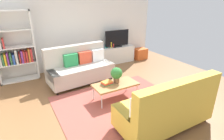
% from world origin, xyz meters
% --- Properties ---
extents(ground_plane, '(7.68, 7.68, 0.00)m').
position_xyz_m(ground_plane, '(0.00, 0.00, 0.00)').
color(ground_plane, brown).
extents(wall_far, '(6.40, 0.12, 2.90)m').
position_xyz_m(wall_far, '(0.00, 2.80, 1.45)').
color(wall_far, white).
rests_on(wall_far, ground_plane).
extents(area_rug, '(2.90, 2.20, 0.01)m').
position_xyz_m(area_rug, '(-0.01, -0.19, 0.01)').
color(area_rug, '#9E4C42').
rests_on(area_rug, ground_plane).
extents(couch_beige, '(1.97, 1.01, 1.10)m').
position_xyz_m(couch_beige, '(-0.36, 1.43, 0.45)').
color(couch_beige, '#B2ADA3').
rests_on(couch_beige, ground_plane).
extents(couch_green, '(1.91, 0.86, 1.10)m').
position_xyz_m(couch_green, '(0.32, -1.41, 0.44)').
color(couch_green, gold).
rests_on(couch_green, ground_plane).
extents(coffee_table, '(1.10, 0.56, 0.42)m').
position_xyz_m(coffee_table, '(0.04, 0.01, 0.39)').
color(coffee_table, '#9E7042').
rests_on(coffee_table, ground_plane).
extents(tv_console, '(1.40, 0.44, 0.64)m').
position_xyz_m(tv_console, '(1.54, 2.46, 0.32)').
color(tv_console, silver).
rests_on(tv_console, ground_plane).
extents(tv, '(1.00, 0.20, 0.64)m').
position_xyz_m(tv, '(1.54, 2.44, 0.95)').
color(tv, black).
rests_on(tv, tv_console).
extents(bookshelf, '(1.10, 0.36, 2.10)m').
position_xyz_m(bookshelf, '(-1.98, 2.48, 0.97)').
color(bookshelf, white).
rests_on(bookshelf, ground_plane).
extents(storage_trunk, '(0.52, 0.40, 0.44)m').
position_xyz_m(storage_trunk, '(2.64, 2.36, 0.22)').
color(storage_trunk, orange).
rests_on(storage_trunk, ground_plane).
extents(potted_plant, '(0.29, 0.29, 0.40)m').
position_xyz_m(potted_plant, '(0.10, 0.07, 0.65)').
color(potted_plant, brown).
rests_on(potted_plant, coffee_table).
extents(table_book_0, '(0.24, 0.18, 0.03)m').
position_xyz_m(table_book_0, '(-0.17, 0.08, 0.43)').
color(table_book_0, '#3F8C4C').
rests_on(table_book_0, coffee_table).
extents(table_book_1, '(0.26, 0.21, 0.03)m').
position_xyz_m(table_book_1, '(-0.17, 0.08, 0.46)').
color(table_book_1, red).
rests_on(table_book_1, table_book_0).
extents(table_book_2, '(0.28, 0.23, 0.03)m').
position_xyz_m(table_book_2, '(-0.17, 0.08, 0.50)').
color(table_book_2, orange).
rests_on(table_book_2, table_book_1).
extents(vase_0, '(0.09, 0.09, 0.15)m').
position_xyz_m(vase_0, '(0.96, 2.51, 0.71)').
color(vase_0, '#4C72B2').
rests_on(vase_0, tv_console).
extents(vase_1, '(0.11, 0.11, 0.13)m').
position_xyz_m(vase_1, '(1.11, 2.51, 0.70)').
color(vase_1, '#33B29E').
rests_on(vase_1, tv_console).
extents(bottle_0, '(0.04, 0.04, 0.22)m').
position_xyz_m(bottle_0, '(1.28, 2.42, 0.75)').
color(bottle_0, gold).
rests_on(bottle_0, tv_console).
extents(bottle_1, '(0.05, 0.05, 0.14)m').
position_xyz_m(bottle_1, '(1.37, 2.42, 0.71)').
color(bottle_1, red).
rests_on(bottle_1, tv_console).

